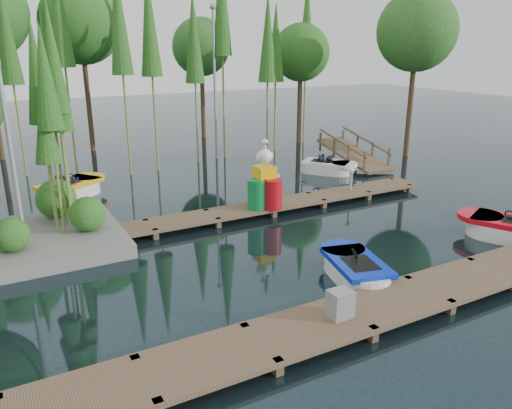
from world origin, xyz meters
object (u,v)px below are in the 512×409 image
boat_blue (355,270)px  drum_cluster (266,187)px  boat_yellow_far (71,189)px  yellow_barrel (261,194)px  utility_cabinet (340,304)px  boat_red (511,230)px

boat_blue → drum_cluster: size_ratio=1.19×
boat_yellow_far → drum_cluster: 7.57m
boat_yellow_far → yellow_barrel: size_ratio=3.72×
boat_blue → drum_cluster: 5.28m
utility_cabinet → drum_cluster: drum_cluster is taller
utility_cabinet → boat_yellow_far: bearing=104.6°
boat_red → yellow_barrel: yellow_barrel is taller
boat_yellow_far → drum_cluster: bearing=-59.1°
drum_cluster → utility_cabinet: bearing=-108.1°
boat_red → boat_yellow_far: (-10.57, 10.65, 0.02)m
boat_blue → boat_red: 5.68m
boat_red → boat_yellow_far: 15.01m
boat_blue → boat_red: boat_red is taller
utility_cabinet → yellow_barrel: (2.13, 7.00, 0.13)m
utility_cabinet → yellow_barrel: bearing=73.1°
yellow_barrel → drum_cluster: (0.10, -0.16, 0.25)m
boat_blue → utility_cabinet: utility_cabinet is taller
boat_yellow_far → drum_cluster: (5.39, -5.28, 0.66)m
boat_blue → boat_yellow_far: 11.58m
boat_red → boat_yellow_far: boat_yellow_far is taller
boat_red → utility_cabinet: (-7.42, -1.47, 0.30)m
boat_yellow_far → utility_cabinet: bearing=-90.1°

